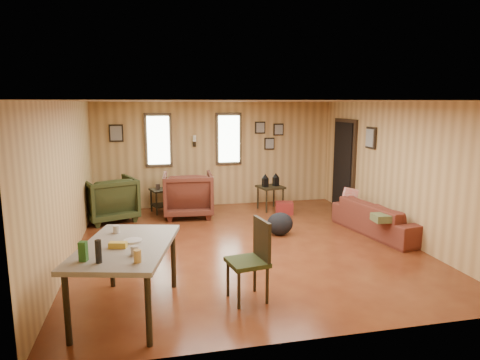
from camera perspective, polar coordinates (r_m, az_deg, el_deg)
The scene contains 11 objects.
room at distance 7.32m, azimuth 1.51°, elevation 1.07°, with size 5.54×6.04×2.44m.
sofa at distance 8.26m, azimuth 18.36°, elevation -4.17°, with size 2.00×0.58×0.78m, color maroon.
recliner_brown at distance 9.07m, azimuth -6.95°, elevation -1.62°, with size 1.01×0.94×1.04m, color #512318.
recliner_green at distance 9.07m, azimuth -17.01°, elevation -2.16°, with size 0.96×0.90×0.99m, color #2C3317.
end_table at distance 9.51m, azimuth -10.23°, elevation -2.14°, with size 0.61×0.58×0.64m.
side_table at distance 9.56m, azimuth 4.08°, elevation -0.67°, with size 0.62×0.62×0.83m.
cooler at distance 9.31m, azimuth 5.92°, elevation -3.72°, with size 0.42×0.35×0.27m.
backpack at distance 7.83m, azimuth 5.34°, elevation -5.84°, with size 0.56×0.48×0.42m.
sofa_pillows at distance 8.12m, azimuth 16.60°, elevation -3.55°, with size 0.44×1.62×0.33m.
dining_table at distance 5.02m, azimuth -15.04°, elevation -9.14°, with size 1.31×1.77×1.04m.
dining_chair at distance 5.25m, azimuth 1.76°, elevation -10.01°, with size 0.52×0.52×1.00m.
Camera 1 is at (-1.58, -6.74, 2.38)m, focal length 32.00 mm.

